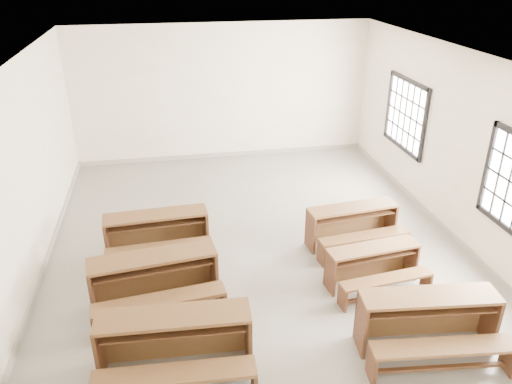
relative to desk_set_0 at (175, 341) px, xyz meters
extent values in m
plane|color=slate|center=(1.48, 2.72, -0.47)|extent=(8.50, 8.50, 0.00)
cube|color=silver|center=(1.48, 2.72, 2.70)|extent=(7.00, 8.50, 0.05)
cube|color=silver|center=(1.48, 6.94, 1.13)|extent=(7.00, 0.05, 3.20)
cube|color=silver|center=(1.48, -1.51, 1.13)|extent=(7.00, 0.05, 3.20)
cube|color=silver|center=(-1.99, 2.72, 1.13)|extent=(0.05, 8.50, 3.20)
cube|color=silver|center=(4.96, 2.72, 1.13)|extent=(0.05, 8.50, 3.20)
cube|color=gray|center=(1.48, 6.95, -0.42)|extent=(7.00, 0.04, 0.10)
cube|color=gray|center=(-2.00, 2.72, -0.42)|extent=(0.04, 8.50, 0.10)
cube|color=gray|center=(4.96, 2.72, -0.42)|extent=(0.04, 8.50, 0.10)
cube|color=black|center=(4.93, 0.92, 0.44)|extent=(0.06, 1.62, 0.08)
cube|color=black|center=(4.93, 1.71, 1.13)|extent=(0.06, 0.08, 1.46)
cube|color=white|center=(4.95, 4.52, 1.13)|extent=(0.02, 1.50, 1.30)
cube|color=black|center=(4.93, 4.52, 1.82)|extent=(0.06, 1.62, 0.08)
cube|color=black|center=(4.93, 4.52, 0.44)|extent=(0.06, 1.62, 0.08)
cube|color=black|center=(4.93, 3.73, 1.13)|extent=(0.06, 0.08, 1.46)
cube|color=black|center=(4.93, 5.31, 1.13)|extent=(0.06, 0.08, 1.46)
cube|color=brown|center=(0.00, 0.06, 0.31)|extent=(1.82, 0.55, 0.04)
cube|color=brown|center=(0.01, 0.26, -0.09)|extent=(1.79, 0.14, 0.76)
cube|color=#4B2A1A|center=(-0.87, 0.11, -0.09)|extent=(0.07, 0.45, 0.76)
cube|color=#4B2A1A|center=(0.88, 0.01, -0.09)|extent=(0.07, 0.45, 0.76)
cube|color=#4B2A1A|center=(0.00, 0.04, 0.16)|extent=(1.68, 0.43, 0.02)
cube|color=brown|center=(-0.03, -0.49, -0.02)|extent=(1.81, 0.41, 0.04)
cube|color=#4B2A1A|center=(0.85, -0.54, -0.26)|extent=(0.06, 0.32, 0.43)
cube|color=brown|center=(-0.23, 1.39, 0.30)|extent=(1.81, 0.65, 0.04)
cube|color=brown|center=(-0.26, 1.59, -0.10)|extent=(1.76, 0.26, 0.75)
cube|color=#4B2A1A|center=(-1.09, 1.29, -0.10)|extent=(0.10, 0.44, 0.75)
cube|color=#4B2A1A|center=(0.62, 1.50, -0.10)|extent=(0.10, 0.44, 0.75)
cube|color=#4B2A1A|center=(-0.23, 1.37, 0.15)|extent=(1.66, 0.52, 0.02)
cube|color=brown|center=(-0.17, 0.86, -0.03)|extent=(1.79, 0.52, 0.04)
cube|color=#4B2A1A|center=(-1.02, 0.75, -0.26)|extent=(0.08, 0.31, 0.42)
cube|color=#4B2A1A|center=(0.69, 0.96, -0.26)|extent=(0.08, 0.31, 0.42)
cube|color=#4B2A1A|center=(-0.17, 0.86, -0.36)|extent=(1.63, 0.25, 0.04)
cube|color=brown|center=(-0.19, 2.72, 0.26)|extent=(1.69, 0.51, 0.04)
cube|color=brown|center=(-0.20, 2.91, -0.12)|extent=(1.67, 0.14, 0.71)
cube|color=#4B2A1A|center=(-1.00, 2.68, -0.12)|extent=(0.07, 0.42, 0.71)
cube|color=#4B2A1A|center=(0.63, 2.77, -0.12)|extent=(0.07, 0.42, 0.71)
cube|color=#4B2A1A|center=(-0.18, 2.70, 0.11)|extent=(1.56, 0.40, 0.02)
cube|color=brown|center=(-0.16, 2.21, -0.05)|extent=(1.68, 0.39, 0.04)
cube|color=#4B2A1A|center=(-0.97, 2.17, -0.27)|extent=(0.06, 0.29, 0.40)
cube|color=#4B2A1A|center=(0.66, 2.26, -0.27)|extent=(0.06, 0.29, 0.40)
cube|color=#4B2A1A|center=(-0.16, 2.21, -0.37)|extent=(1.55, 0.14, 0.04)
cube|color=brown|center=(3.14, -0.11, 0.28)|extent=(1.76, 0.61, 0.04)
cube|color=brown|center=(3.16, 0.08, -0.11)|extent=(1.71, 0.23, 0.73)
cube|color=#4B2A1A|center=(2.30, -0.02, -0.11)|extent=(0.09, 0.43, 0.73)
cube|color=#4B2A1A|center=(3.97, -0.20, -0.11)|extent=(0.09, 0.43, 0.73)
cube|color=#4B2A1A|center=(3.13, -0.13, 0.13)|extent=(1.62, 0.49, 0.02)
cube|color=brown|center=(3.08, -0.63, -0.04)|extent=(1.74, 0.48, 0.04)
cube|color=#4B2A1A|center=(2.25, -0.55, -0.27)|extent=(0.07, 0.30, 0.41)
cube|color=#4B2A1A|center=(3.91, -0.72, -0.27)|extent=(0.07, 0.30, 0.41)
cube|color=#4B2A1A|center=(3.08, -0.63, -0.36)|extent=(1.59, 0.22, 0.04)
cube|color=brown|center=(2.99, 1.28, 0.15)|extent=(1.44, 0.51, 0.04)
cube|color=brown|center=(2.97, 1.44, -0.17)|extent=(1.40, 0.20, 0.60)
cube|color=#4B2A1A|center=(2.31, 1.20, -0.17)|extent=(0.08, 0.35, 0.60)
cube|color=#4B2A1A|center=(3.67, 1.36, -0.17)|extent=(0.08, 0.35, 0.60)
cube|color=#4B2A1A|center=(2.99, 1.27, 0.02)|extent=(1.33, 0.41, 0.02)
cube|color=brown|center=(3.04, 0.85, -0.12)|extent=(1.43, 0.41, 0.04)
cube|color=#4B2A1A|center=(2.36, 0.77, -0.30)|extent=(0.06, 0.25, 0.33)
cube|color=#4B2A1A|center=(3.72, 0.93, -0.30)|extent=(0.06, 0.25, 0.33)
cube|color=#4B2A1A|center=(3.04, 0.85, -0.38)|extent=(1.30, 0.19, 0.04)
cube|color=brown|center=(3.11, 2.47, 0.21)|extent=(1.59, 0.56, 0.04)
cube|color=brown|center=(3.09, 2.64, -0.14)|extent=(1.55, 0.21, 0.66)
cube|color=#4B2A1A|center=(2.35, 2.38, -0.14)|extent=(0.08, 0.39, 0.66)
cube|color=#4B2A1A|center=(3.86, 2.55, -0.14)|extent=(0.08, 0.39, 0.66)
cube|color=#4B2A1A|center=(3.11, 2.45, 0.07)|extent=(1.46, 0.45, 0.02)
cube|color=brown|center=(3.16, 1.99, -0.08)|extent=(1.58, 0.44, 0.04)
cube|color=#4B2A1A|center=(2.40, 1.91, -0.29)|extent=(0.07, 0.28, 0.37)
cube|color=#4B2A1A|center=(3.91, 2.08, -0.29)|extent=(0.07, 0.28, 0.37)
cube|color=#4B2A1A|center=(3.16, 1.99, -0.37)|extent=(1.44, 0.20, 0.04)
camera|label=1|loc=(0.10, -4.61, 4.10)|focal=35.00mm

